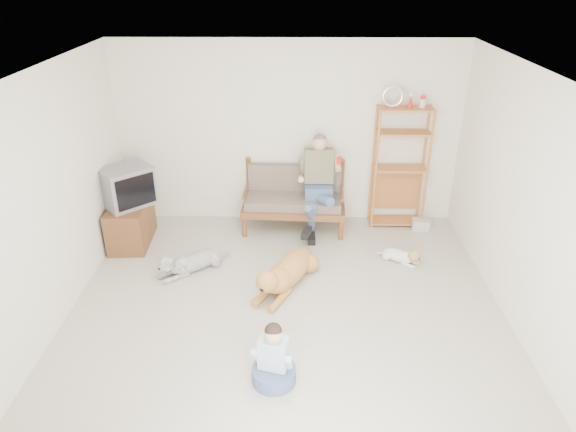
{
  "coord_description": "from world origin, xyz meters",
  "views": [
    {
      "loc": [
        0.08,
        -4.47,
        3.65
      ],
      "look_at": [
        0.01,
        1.0,
        0.89
      ],
      "focal_mm": 32.0,
      "sensor_mm": 36.0,
      "label": 1
    }
  ],
  "objects_px": {
    "loveseat": "(294,197)",
    "golden_retriever": "(285,273)",
    "etagere": "(400,167)",
    "tv_stand": "(130,223)"
  },
  "relations": [
    {
      "from": "loveseat",
      "to": "etagere",
      "type": "distance_m",
      "value": 1.61
    },
    {
      "from": "etagere",
      "to": "golden_retriever",
      "type": "height_order",
      "value": "etagere"
    },
    {
      "from": "loveseat",
      "to": "etagere",
      "type": "xyz_separation_m",
      "value": [
        1.55,
        0.11,
        0.44
      ]
    },
    {
      "from": "tv_stand",
      "to": "golden_retriever",
      "type": "height_order",
      "value": "tv_stand"
    },
    {
      "from": "etagere",
      "to": "tv_stand",
      "type": "height_order",
      "value": "etagere"
    },
    {
      "from": "loveseat",
      "to": "golden_retriever",
      "type": "relative_size",
      "value": 1.1
    },
    {
      "from": "loveseat",
      "to": "golden_retriever",
      "type": "xyz_separation_m",
      "value": [
        -0.1,
        -1.59,
        -0.3
      ]
    },
    {
      "from": "tv_stand",
      "to": "golden_retriever",
      "type": "relative_size",
      "value": 0.66
    },
    {
      "from": "tv_stand",
      "to": "golden_retriever",
      "type": "xyz_separation_m",
      "value": [
        2.21,
        -1.08,
        -0.11
      ]
    },
    {
      "from": "etagere",
      "to": "tv_stand",
      "type": "distance_m",
      "value": 3.96
    }
  ]
}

